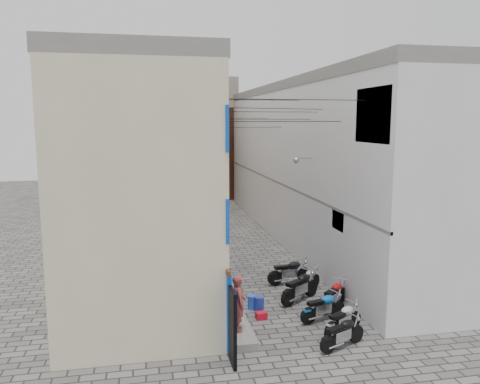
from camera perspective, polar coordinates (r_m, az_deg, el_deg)
ground at (r=15.19m, az=8.55°, el=-18.10°), size 90.00×90.00×0.00m
plinth at (r=26.72m, az=-5.22°, el=-5.92°), size 0.90×26.00×0.25m
building_left at (r=25.78m, az=-11.84°, el=3.28°), size 5.10×27.00×9.00m
building_right at (r=27.60m, az=9.39°, el=3.70°), size 5.94×26.00×9.00m
building_far_brick_left at (r=40.86m, az=-7.52°, el=5.98°), size 6.00×6.00×10.00m
building_far_brick_right at (r=43.52m, az=-1.07°, el=4.88°), size 5.00×6.00×8.00m
building_far_concrete at (r=46.99m, az=-5.58°, el=6.95°), size 8.00×5.00×11.00m
far_shopfront at (r=38.63m, az=-4.17°, el=0.22°), size 2.00×0.30×2.40m
overhead_wires at (r=20.92m, az=1.79°, el=9.47°), size 5.80×13.02×1.32m
motorcycle_a at (r=15.05m, az=12.40°, el=-16.29°), size 1.85×1.21×1.03m
motorcycle_b at (r=15.96m, az=12.50°, el=-14.75°), size 1.86×1.42×1.06m
motorcycle_c at (r=16.77m, az=10.12°, el=-13.48°), size 1.93×1.09×1.07m
motorcycle_d at (r=17.89m, az=11.46°, el=-12.06°), size 1.78×1.69×1.08m
motorcycle_e at (r=18.29m, az=7.34°, el=-11.25°), size 2.13×1.75×1.23m
motorcycle_f at (r=19.38m, az=8.26°, el=-10.45°), size 1.70×1.55×1.02m
motorcycle_g at (r=20.11m, az=6.08°, el=-9.48°), size 2.07×0.91×1.16m
person_a at (r=15.09m, az=-0.16°, el=-13.36°), size 0.46×0.68×1.82m
person_b at (r=21.10m, az=-2.64°, el=-7.15°), size 0.67×0.84×1.66m
water_jug_near at (r=17.37m, az=2.34°, el=-13.48°), size 0.43×0.43×0.54m
water_jug_far at (r=17.57m, az=1.48°, el=-13.27°), size 0.37×0.37×0.51m
red_crate at (r=16.84m, az=2.60°, el=-14.79°), size 0.40×0.31×0.24m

